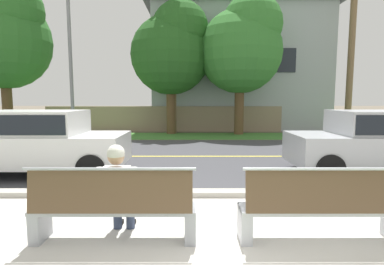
{
  "coord_description": "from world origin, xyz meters",
  "views": [
    {
      "loc": [
        -0.33,
        -3.49,
        1.82
      ],
      "look_at": [
        -0.3,
        3.45,
        1.0
      ],
      "focal_mm": 30.0,
      "sensor_mm": 36.0,
      "label": 1
    }
  ],
  "objects_px": {
    "shade_tree_left": "(171,49)",
    "seated_person_white": "(117,188)",
    "shade_tree_far_left": "(3,34)",
    "bench_left": "(112,208)",
    "car_silver_near": "(381,139)",
    "bench_right": "(321,207)",
    "car_white_far": "(33,139)",
    "streetlamp": "(70,43)",
    "shade_tree_centre": "(242,45)"
  },
  "relations": [
    {
      "from": "shade_tree_far_left",
      "to": "shade_tree_centre",
      "type": "bearing_deg",
      "value": 0.54
    },
    {
      "from": "car_white_far",
      "to": "bench_left",
      "type": "bearing_deg",
      "value": -53.16
    },
    {
      "from": "bench_left",
      "to": "seated_person_white",
      "type": "bearing_deg",
      "value": 79.83
    },
    {
      "from": "bench_left",
      "to": "shade_tree_centre",
      "type": "height_order",
      "value": "shade_tree_centre"
    },
    {
      "from": "car_white_far",
      "to": "car_silver_near",
      "type": "bearing_deg",
      "value": 0.0
    },
    {
      "from": "car_silver_near",
      "to": "seated_person_white",
      "type": "bearing_deg",
      "value": -147.28
    },
    {
      "from": "seated_person_white",
      "to": "car_silver_near",
      "type": "bearing_deg",
      "value": 32.72
    },
    {
      "from": "bench_right",
      "to": "shade_tree_far_left",
      "type": "xyz_separation_m",
      "value": [
        -10.81,
        12.26,
        4.47
      ]
    },
    {
      "from": "bench_left",
      "to": "shade_tree_left",
      "type": "relative_size",
      "value": 0.31
    },
    {
      "from": "car_silver_near",
      "to": "shade_tree_centre",
      "type": "xyz_separation_m",
      "value": [
        -2.04,
        8.66,
        3.61
      ]
    },
    {
      "from": "bench_left",
      "to": "streetlamp",
      "type": "xyz_separation_m",
      "value": [
        -4.65,
        11.46,
        3.95
      ]
    },
    {
      "from": "car_silver_near",
      "to": "bench_right",
      "type": "bearing_deg",
      "value": -128.17
    },
    {
      "from": "car_white_far",
      "to": "shade_tree_left",
      "type": "relative_size",
      "value": 0.65
    },
    {
      "from": "shade_tree_far_left",
      "to": "bench_right",
      "type": "bearing_deg",
      "value": -48.61
    },
    {
      "from": "shade_tree_far_left",
      "to": "shade_tree_centre",
      "type": "relative_size",
      "value": 1.11
    },
    {
      "from": "bench_right",
      "to": "shade_tree_left",
      "type": "bearing_deg",
      "value": 101.61
    },
    {
      "from": "car_silver_near",
      "to": "streetlamp",
      "type": "xyz_separation_m",
      "value": [
        -10.19,
        7.74,
        3.56
      ]
    },
    {
      "from": "car_silver_near",
      "to": "shade_tree_far_left",
      "type": "bearing_deg",
      "value": 148.1
    },
    {
      "from": "seated_person_white",
      "to": "shade_tree_far_left",
      "type": "height_order",
      "value": "shade_tree_far_left"
    },
    {
      "from": "car_silver_near",
      "to": "shade_tree_far_left",
      "type": "height_order",
      "value": "shade_tree_far_left"
    },
    {
      "from": "shade_tree_left",
      "to": "bench_left",
      "type": "bearing_deg",
      "value": -90.1
    },
    {
      "from": "seated_person_white",
      "to": "streetlamp",
      "type": "relative_size",
      "value": 0.16
    },
    {
      "from": "shade_tree_far_left",
      "to": "shade_tree_centre",
      "type": "xyz_separation_m",
      "value": [
        11.7,
        0.11,
        -0.48
      ]
    },
    {
      "from": "bench_left",
      "to": "bench_right",
      "type": "relative_size",
      "value": 1.0
    },
    {
      "from": "bench_left",
      "to": "shade_tree_left",
      "type": "bearing_deg",
      "value": 89.9
    },
    {
      "from": "bench_left",
      "to": "car_white_far",
      "type": "relative_size",
      "value": 0.48
    },
    {
      "from": "bench_right",
      "to": "shade_tree_left",
      "type": "xyz_separation_m",
      "value": [
        -2.6,
        12.67,
        3.85
      ]
    },
    {
      "from": "seated_person_white",
      "to": "shade_tree_centre",
      "type": "bearing_deg",
      "value": 74.08
    },
    {
      "from": "car_silver_near",
      "to": "shade_tree_left",
      "type": "xyz_separation_m",
      "value": [
        -5.52,
        8.95,
        3.47
      ]
    },
    {
      "from": "streetlamp",
      "to": "shade_tree_left",
      "type": "height_order",
      "value": "streetlamp"
    },
    {
      "from": "car_silver_near",
      "to": "streetlamp",
      "type": "relative_size",
      "value": 0.55
    },
    {
      "from": "bench_left",
      "to": "streetlamp",
      "type": "bearing_deg",
      "value": 112.07
    },
    {
      "from": "bench_left",
      "to": "seated_person_white",
      "type": "xyz_separation_m",
      "value": [
        0.03,
        0.17,
        0.21
      ]
    },
    {
      "from": "bench_left",
      "to": "car_silver_near",
      "type": "bearing_deg",
      "value": 33.83
    },
    {
      "from": "bench_right",
      "to": "shade_tree_far_left",
      "type": "bearing_deg",
      "value": 131.39
    },
    {
      "from": "bench_left",
      "to": "car_white_far",
      "type": "bearing_deg",
      "value": 126.84
    },
    {
      "from": "shade_tree_centre",
      "to": "bench_left",
      "type": "bearing_deg",
      "value": -105.84
    },
    {
      "from": "shade_tree_left",
      "to": "shade_tree_centre",
      "type": "relative_size",
      "value": 0.97
    },
    {
      "from": "shade_tree_centre",
      "to": "streetlamp",
      "type": "bearing_deg",
      "value": -173.6
    },
    {
      "from": "bench_left",
      "to": "streetlamp",
      "type": "distance_m",
      "value": 12.98
    },
    {
      "from": "shade_tree_left",
      "to": "seated_person_white",
      "type": "bearing_deg",
      "value": -89.96
    },
    {
      "from": "car_silver_near",
      "to": "shade_tree_far_left",
      "type": "distance_m",
      "value": 16.68
    },
    {
      "from": "streetlamp",
      "to": "shade_tree_left",
      "type": "xyz_separation_m",
      "value": [
        4.67,
        1.21,
        -0.1
      ]
    },
    {
      "from": "bench_left",
      "to": "car_silver_near",
      "type": "distance_m",
      "value": 6.69
    },
    {
      "from": "streetlamp",
      "to": "shade_tree_far_left",
      "type": "relative_size",
      "value": 1.03
    },
    {
      "from": "seated_person_white",
      "to": "car_white_far",
      "type": "relative_size",
      "value": 0.29
    },
    {
      "from": "car_silver_near",
      "to": "shade_tree_left",
      "type": "relative_size",
      "value": 0.65
    },
    {
      "from": "shade_tree_left",
      "to": "shade_tree_centre",
      "type": "xyz_separation_m",
      "value": [
        3.49,
        -0.3,
        0.14
      ]
    },
    {
      "from": "shade_tree_far_left",
      "to": "shade_tree_left",
      "type": "relative_size",
      "value": 1.14
    },
    {
      "from": "bench_right",
      "to": "shade_tree_left",
      "type": "relative_size",
      "value": 0.31
    }
  ]
}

